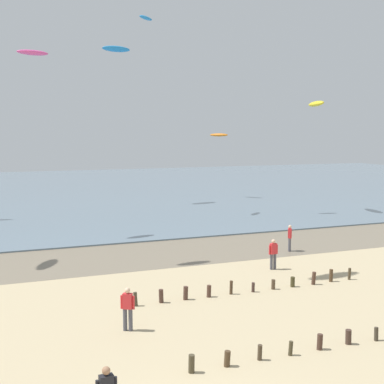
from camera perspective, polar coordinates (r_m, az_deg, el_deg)
wet_sand_strip at (r=32.23m, az=-12.19°, el=-7.31°), size 120.00×7.27×0.01m
sea at (r=70.15m, az=-17.19°, el=0.05°), size 160.00×70.00×0.10m
groyne_mid at (r=25.60m, az=6.07°, el=-10.17°), size 11.66×0.34×0.66m
person_nearest_camera at (r=29.71m, az=8.84°, el=-6.61°), size 0.57×0.23×1.71m
person_mid_beach at (r=20.77m, az=-7.03°, el=-12.40°), size 0.50×0.38×1.71m
person_left_flank at (r=34.33m, az=10.60°, el=-4.86°), size 0.36×0.51×1.71m
kite_aloft_1 at (r=39.38m, az=-16.98°, el=14.32°), size 2.35×1.26×0.39m
kite_aloft_5 at (r=51.19m, az=13.37°, el=9.34°), size 1.65×3.14×0.74m
kite_aloft_6 at (r=56.54m, az=-8.27°, el=15.17°), size 3.28×1.75×0.76m
kite_aloft_11 at (r=49.22m, az=-5.06°, el=18.37°), size 1.88×1.82×0.44m
kite_aloft_12 at (r=60.18m, az=2.95°, el=6.23°), size 2.00×2.17×0.36m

